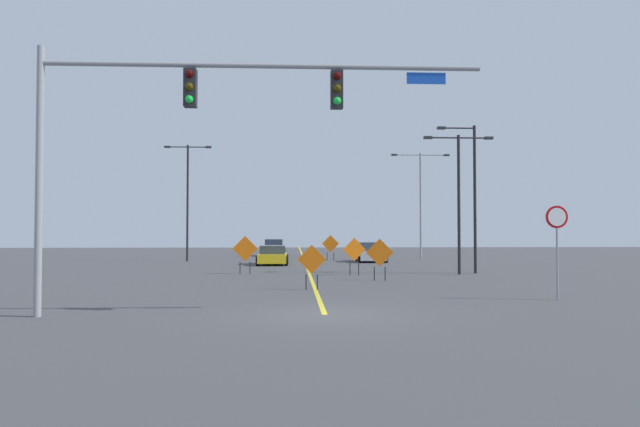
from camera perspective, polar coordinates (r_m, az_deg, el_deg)
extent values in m
plane|color=#444447|center=(16.08, 0.49, -9.99)|extent=(126.20, 126.20, 0.00)
cube|color=yellow|center=(51.01, -1.71, -4.29)|extent=(0.16, 70.11, 0.01)
cylinder|color=gray|center=(17.36, -26.01, 2.95)|extent=(0.20, 0.20, 7.35)
cylinder|color=gray|center=(16.55, -5.55, 14.32)|extent=(12.12, 0.14, 0.14)
cube|color=black|center=(16.61, -12.69, 11.99)|extent=(0.34, 0.32, 1.05)
sphere|color=#3A0503|center=(16.53, -12.79, 13.31)|extent=(0.22, 0.22, 0.22)
sphere|color=#3C3106|center=(16.45, -12.80, 12.13)|extent=(0.22, 0.22, 0.22)
sphere|color=green|center=(16.37, -12.81, 10.94)|extent=(0.22, 0.22, 0.22)
cube|color=black|center=(16.41, 1.66, 12.12)|extent=(0.34, 0.32, 1.05)
sphere|color=#3A0503|center=(16.34, 1.71, 13.45)|extent=(0.22, 0.22, 0.22)
sphere|color=#3C3106|center=(16.25, 1.71, 12.26)|extent=(0.22, 0.22, 0.22)
sphere|color=green|center=(16.17, 1.71, 11.06)|extent=(0.22, 0.22, 0.22)
cube|color=#1447B7|center=(16.87, 10.45, 13.00)|extent=(1.10, 0.03, 0.32)
cylinder|color=gray|center=(20.91, 22.41, -4.64)|extent=(0.07, 0.07, 2.39)
cylinder|color=#B20F14|center=(20.88, 22.36, -0.32)|extent=(0.76, 0.03, 0.76)
cylinder|color=white|center=(20.87, 22.38, -0.32)|extent=(0.61, 0.01, 0.61)
cylinder|color=black|center=(44.92, -12.96, 1.03)|extent=(0.16, 0.16, 8.83)
cylinder|color=black|center=(45.46, -13.90, 6.41)|extent=(1.56, 0.08, 0.08)
cube|color=#262628|center=(45.62, -14.86, 6.38)|extent=(0.44, 0.24, 0.14)
cylinder|color=black|center=(45.19, -11.95, 6.44)|extent=(1.56, 0.08, 0.08)
cube|color=#262628|center=(45.07, -10.97, 6.46)|extent=(0.44, 0.24, 0.14)
cylinder|color=gray|center=(46.56, 9.92, 0.71)|extent=(0.16, 0.16, 8.50)
cylinder|color=gray|center=(46.69, 8.63, 5.75)|extent=(2.11, 0.08, 0.08)
cube|color=#262628|center=(46.50, 7.34, 5.77)|extent=(0.44, 0.24, 0.14)
cylinder|color=gray|center=(47.15, 11.16, 5.69)|extent=(2.11, 0.08, 0.08)
cube|color=#262628|center=(47.41, 12.40, 5.65)|extent=(0.44, 0.24, 0.14)
cylinder|color=black|center=(32.50, 15.06, 1.38)|extent=(0.16, 0.16, 8.06)
cylinder|color=black|center=(32.67, 13.47, 8.21)|extent=(1.83, 0.08, 0.08)
cube|color=#262628|center=(32.43, 11.90, 8.27)|extent=(0.44, 0.24, 0.14)
cylinder|color=black|center=(31.48, 13.57, 0.88)|extent=(0.16, 0.16, 7.41)
cylinder|color=black|center=(31.62, 12.08, 7.34)|extent=(1.64, 0.08, 0.08)
cube|color=#262628|center=(31.42, 10.62, 7.39)|extent=(0.44, 0.24, 0.14)
cylinder|color=black|center=(32.07, 14.94, 7.23)|extent=(1.64, 0.08, 0.08)
cube|color=#262628|center=(32.33, 16.34, 7.17)|extent=(0.44, 0.24, 0.14)
cube|color=orange|center=(31.14, -7.41, -3.46)|extent=(1.36, 0.05, 1.36)
cylinder|color=black|center=(31.22, -7.91, -5.34)|extent=(0.05, 0.05, 0.65)
cylinder|color=black|center=(31.17, -6.93, -5.35)|extent=(0.05, 0.05, 0.65)
cube|color=orange|center=(26.83, 5.92, -3.86)|extent=(1.28, 0.14, 1.28)
cylinder|color=black|center=(26.87, 5.39, -5.95)|extent=(0.05, 0.05, 0.64)
cylinder|color=black|center=(26.91, 6.46, -5.95)|extent=(0.05, 0.05, 0.64)
cube|color=orange|center=(22.65, -0.82, -4.56)|extent=(1.14, 0.12, 1.14)
cylinder|color=black|center=(22.72, -1.38, -6.79)|extent=(0.05, 0.05, 0.60)
cylinder|color=black|center=(22.71, -0.26, -6.80)|extent=(0.05, 0.05, 0.60)
cube|color=orange|center=(30.02, 3.41, -3.57)|extent=(1.19, 0.27, 1.21)
cylinder|color=black|center=(30.00, 2.99, -5.45)|extent=(0.05, 0.05, 0.71)
cylinder|color=black|center=(30.14, 3.85, -5.43)|extent=(0.05, 0.05, 0.71)
cube|color=orange|center=(44.61, 1.04, -2.99)|extent=(1.32, 0.08, 1.32)
cylinder|color=black|center=(44.64, 0.71, -4.27)|extent=(0.05, 0.05, 0.63)
cylinder|color=black|center=(44.65, 1.37, -4.27)|extent=(0.05, 0.05, 0.63)
cube|color=#B7BABF|center=(43.12, 4.98, -4.11)|extent=(1.93, 4.04, 0.68)
cube|color=#333D47|center=(42.90, 5.02, -3.25)|extent=(1.73, 1.98, 0.62)
cylinder|color=black|center=(44.66, 5.97, -4.25)|extent=(0.22, 0.64, 0.64)
cylinder|color=black|center=(44.42, 3.52, -4.27)|extent=(0.22, 0.64, 0.64)
cylinder|color=black|center=(41.87, 6.54, -4.42)|extent=(0.22, 0.64, 0.64)
cylinder|color=black|center=(41.61, 3.93, -4.44)|extent=(0.22, 0.64, 0.64)
cube|color=gold|center=(39.47, -4.70, -4.40)|extent=(1.89, 4.00, 0.58)
cube|color=#333D47|center=(39.65, -4.68, -3.57)|extent=(1.69, 2.21, 0.56)
cylinder|color=black|center=(38.13, -6.19, -4.69)|extent=(0.22, 0.64, 0.64)
cylinder|color=black|center=(38.06, -3.36, -4.70)|extent=(0.22, 0.64, 0.64)
cylinder|color=black|center=(40.92, -5.94, -4.49)|extent=(0.22, 0.64, 0.64)
cylinder|color=black|center=(40.85, -3.30, -4.50)|extent=(0.22, 0.64, 0.64)
cube|color=#1E389E|center=(53.12, -4.55, -3.62)|extent=(1.89, 3.94, 0.73)
cube|color=#333D47|center=(53.30, -4.53, -2.88)|extent=(1.66, 2.27, 0.63)
cylinder|color=black|center=(51.84, -5.62, -3.90)|extent=(0.24, 0.65, 0.64)
cylinder|color=black|center=(51.72, -3.68, -3.91)|extent=(0.24, 0.65, 0.64)
cylinder|color=black|center=(54.55, -5.38, -3.79)|extent=(0.24, 0.65, 0.64)
cylinder|color=black|center=(54.44, -3.53, -3.79)|extent=(0.24, 0.65, 0.64)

